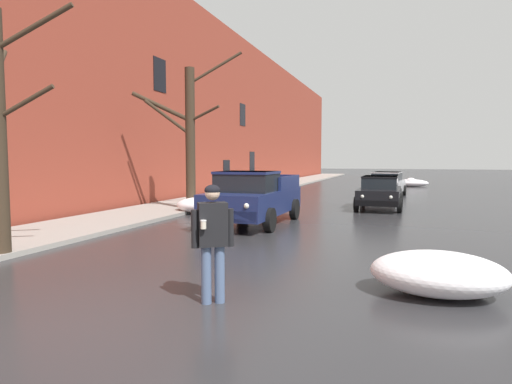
{
  "coord_description": "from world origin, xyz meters",
  "views": [
    {
      "loc": [
        3.67,
        -4.43,
        2.12
      ],
      "look_at": [
        -0.32,
        7.3,
        1.2
      ],
      "focal_mm": 30.41,
      "sensor_mm": 36.0,
      "label": 1
    }
  ],
  "objects_px": {
    "bare_tree_second_along_sidewalk": "(188,135)",
    "pedestrian_with_coffee": "(213,234)",
    "sedan_black_parked_kerbside_close": "(380,191)",
    "sedan_silver_parked_kerbside_mid": "(387,184)",
    "pickup_truck_darkblue_approaching_near_lane": "(253,197)"
  },
  "relations": [
    {
      "from": "bare_tree_second_along_sidewalk",
      "to": "pedestrian_with_coffee",
      "type": "height_order",
      "value": "bare_tree_second_along_sidewalk"
    },
    {
      "from": "pedestrian_with_coffee",
      "to": "sedan_black_parked_kerbside_close",
      "type": "bearing_deg",
      "value": 82.95
    },
    {
      "from": "bare_tree_second_along_sidewalk",
      "to": "sedan_black_parked_kerbside_close",
      "type": "relative_size",
      "value": 1.6
    },
    {
      "from": "sedan_silver_parked_kerbside_mid",
      "to": "sedan_black_parked_kerbside_close",
      "type": "bearing_deg",
      "value": -90.43
    },
    {
      "from": "bare_tree_second_along_sidewalk",
      "to": "sedan_silver_parked_kerbside_mid",
      "type": "relative_size",
      "value": 1.42
    },
    {
      "from": "sedan_black_parked_kerbside_close",
      "to": "sedan_silver_parked_kerbside_mid",
      "type": "height_order",
      "value": "same"
    },
    {
      "from": "pickup_truck_darkblue_approaching_near_lane",
      "to": "pedestrian_with_coffee",
      "type": "relative_size",
      "value": 2.83
    },
    {
      "from": "pickup_truck_darkblue_approaching_near_lane",
      "to": "sedan_black_parked_kerbside_close",
      "type": "height_order",
      "value": "pickup_truck_darkblue_approaching_near_lane"
    },
    {
      "from": "pickup_truck_darkblue_approaching_near_lane",
      "to": "sedan_silver_parked_kerbside_mid",
      "type": "bearing_deg",
      "value": 73.25
    },
    {
      "from": "bare_tree_second_along_sidewalk",
      "to": "pedestrian_with_coffee",
      "type": "bearing_deg",
      "value": -60.72
    },
    {
      "from": "sedan_silver_parked_kerbside_mid",
      "to": "pedestrian_with_coffee",
      "type": "bearing_deg",
      "value": -94.93
    },
    {
      "from": "sedan_black_parked_kerbside_close",
      "to": "bare_tree_second_along_sidewalk",
      "type": "bearing_deg",
      "value": -153.09
    },
    {
      "from": "sedan_black_parked_kerbside_close",
      "to": "sedan_silver_parked_kerbside_mid",
      "type": "distance_m",
      "value": 6.53
    },
    {
      "from": "bare_tree_second_along_sidewalk",
      "to": "sedan_silver_parked_kerbside_mid",
      "type": "bearing_deg",
      "value": 54.35
    },
    {
      "from": "pickup_truck_darkblue_approaching_near_lane",
      "to": "pedestrian_with_coffee",
      "type": "xyz_separation_m",
      "value": [
        2.03,
        -7.68,
        0.15
      ]
    }
  ]
}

